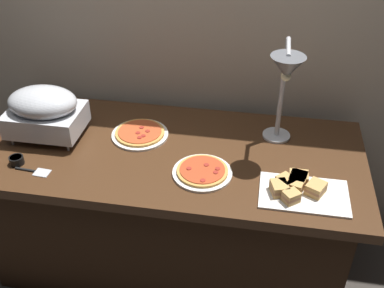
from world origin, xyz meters
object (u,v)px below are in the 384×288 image
sauce_cup_far (17,160)px  sauce_cup_near (83,110)px  pizza_plate_front (202,172)px  heat_lamp (286,76)px  chafing_dish (44,110)px  pizza_plate_center (140,134)px  sandwich_platter (298,188)px  serving_spatula (34,171)px

sauce_cup_far → sauce_cup_near: bearing=74.0°
sauce_cup_near → pizza_plate_front: bearing=-29.9°
heat_lamp → chafing_dish: bearing=-178.3°
heat_lamp → pizza_plate_center: (-0.69, 0.04, -0.41)m
chafing_dish → pizza_plate_center: (0.46, 0.08, -0.14)m
pizza_plate_center → sauce_cup_far: bearing=-147.2°
pizza_plate_center → sauce_cup_far: (-0.51, -0.33, 0.01)m
pizza_plate_center → sandwich_platter: bearing=-21.5°
sauce_cup_near → serving_spatula: size_ratio=0.34×
chafing_dish → pizza_plate_front: (0.82, -0.18, -0.14)m
chafing_dish → sauce_cup_near: chafing_dish is taller
pizza_plate_front → heat_lamp: bearing=33.1°
heat_lamp → serving_spatula: heat_lamp is taller
chafing_dish → sauce_cup_near: (0.09, 0.24, -0.13)m
sandwich_platter → sauce_cup_near: sandwich_platter is taller
chafing_dish → pizza_plate_center: chafing_dish is taller
pizza_plate_front → sauce_cup_far: (-0.87, -0.07, 0.01)m
heat_lamp → pizza_plate_front: bearing=-146.9°
pizza_plate_center → sandwich_platter: (0.79, -0.31, 0.01)m
sandwich_platter → sauce_cup_near: (-1.15, 0.47, -0.00)m
chafing_dish → sauce_cup_far: 0.28m
chafing_dish → sauce_cup_far: chafing_dish is taller
pizza_plate_front → sauce_cup_far: 0.87m
heat_lamp → pizza_plate_center: heat_lamp is taller
sandwich_platter → heat_lamp: bearing=110.7°
chafing_dish → sauce_cup_far: (-0.05, -0.25, -0.13)m
chafing_dish → sandwich_platter: chafing_dish is taller
pizza_plate_front → sauce_cup_far: sauce_cup_far is taller
pizza_plate_center → serving_spatula: bearing=-137.2°
sandwich_platter → pizza_plate_front: bearing=172.7°
pizza_plate_center → sandwich_platter: size_ratio=0.76×
serving_spatula → sauce_cup_near: bearing=86.1°
sandwich_platter → sauce_cup_far: bearing=-179.3°
sandwich_platter → sauce_cup_near: size_ratio=6.44×
chafing_dish → sauce_cup_near: bearing=69.2°
heat_lamp → pizza_plate_center: 0.80m
chafing_dish → heat_lamp: size_ratio=0.68×
sauce_cup_near → serving_spatula: bearing=-93.9°
sandwich_platter → serving_spatula: 1.19m
pizza_plate_center → serving_spatula: size_ratio=1.68×
chafing_dish → heat_lamp: (1.15, 0.03, 0.27)m
chafing_dish → serving_spatula: size_ratio=2.11×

